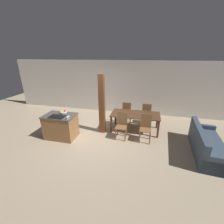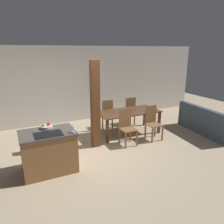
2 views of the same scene
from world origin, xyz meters
name	(u,v)px [view 2 (image 2 of 2)]	position (x,y,z in m)	size (l,w,h in m)	color
ground_plane	(95,151)	(0.00, 0.00, 0.00)	(16.00, 16.00, 0.00)	tan
wall_back	(66,85)	(0.00, 2.75, 1.35)	(11.20, 0.08, 2.70)	silver
kitchen_island	(49,151)	(-1.22, -0.42, 0.45)	(1.14, 0.79, 0.91)	olive
fruit_bowl	(46,126)	(-1.19, -0.19, 0.95)	(0.26, 0.26, 0.11)	silver
wine_glass_near	(74,128)	(-0.72, -0.74, 1.01)	(0.07, 0.07, 0.14)	silver
wine_glass_middle	(73,127)	(-0.72, -0.65, 1.01)	(0.07, 0.07, 0.14)	silver
dining_table	(128,114)	(1.43, 0.77, 0.64)	(1.93, 0.95, 0.73)	#51331E
dining_chair_near_left	(127,126)	(1.00, 0.08, 0.52)	(0.40, 0.40, 0.99)	brown
dining_chair_near_right	(153,122)	(1.87, 0.08, 0.52)	(0.40, 0.40, 0.99)	brown
dining_chair_far_left	(106,114)	(1.00, 1.47, 0.52)	(0.40, 0.40, 0.99)	brown
dining_chair_far_right	(129,111)	(1.87, 1.47, 0.52)	(0.40, 0.40, 0.99)	brown
couch	(208,124)	(3.78, -0.30, 0.28)	(1.00, 2.15, 0.84)	#3D4C5B
timber_post	(95,105)	(0.17, 0.33, 1.16)	(0.21, 0.21, 2.33)	brown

